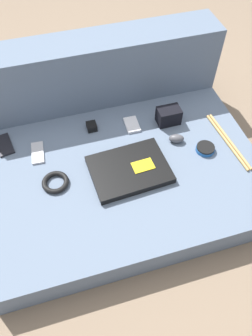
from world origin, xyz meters
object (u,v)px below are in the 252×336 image
Objects in this scene: phone_silver at (38,153)px; charger_brick at (92,126)px; laptop at (129,169)px; phone_black at (132,125)px; speaker_puck at (205,149)px; camera_pouch at (169,116)px; phone_small at (4,145)px; computer_mouse at (176,139)px.

charger_brick reaches higher than phone_silver.
laptop is 3.33× the size of phone_black.
phone_black is 0.19m from charger_brick.
speaker_puck reaches higher than phone_black.
speaker_puck is 0.66× the size of phone_silver.
speaker_puck is 0.75m from phone_silver.
phone_small is at bearing 175.10° from camera_pouch.
speaker_puck is (0.36, 0.02, -0.00)m from laptop.
camera_pouch reaches higher than speaker_puck.
speaker_puck reaches higher than phone_silver.
phone_silver is at bearing -177.90° from camera_pouch.
phone_small is 0.77m from camera_pouch.
charger_brick reaches higher than phone_black.
speaker_puck is 0.24m from camera_pouch.
phone_small is at bearing 178.84° from charger_brick.
computer_mouse reaches higher than speaker_puck.
laptop is at bearing -177.12° from speaker_puck.
speaker_puck is 0.91m from phone_small.
phone_silver is at bearing 165.08° from speaker_puck.
speaker_puck is 0.36m from phone_black.
speaker_puck is 1.64× the size of charger_brick.
computer_mouse is at bearing -41.37° from phone_black.
laptop is at bearing -107.60° from phone_black.
computer_mouse is 0.40m from charger_brick.
phone_small is at bearing 177.57° from phone_black.
phone_silver is 1.18× the size of camera_pouch.
computer_mouse is 0.14m from speaker_puck.
phone_black is 0.95× the size of camera_pouch.
speaker_puck is at bearing -0.52° from laptop.
phone_small is at bearing 161.94° from speaker_puck.
phone_black reaches higher than phone_small.
laptop is 0.59m from phone_small.
phone_silver is at bearing -171.75° from computer_mouse.
phone_black is 0.18m from camera_pouch.
camera_pouch is (0.63, 0.02, 0.04)m from phone_silver.
camera_pouch is (-0.10, 0.22, 0.03)m from speaker_puck.
camera_pouch is (0.26, 0.23, 0.02)m from laptop.
phone_silver and phone_small have the same top height.
laptop is 0.42m from phone_silver.
camera_pouch is (0.77, -0.07, 0.04)m from phone_small.
laptop is 4.04× the size of speaker_puck.
phone_small is (-0.86, 0.28, -0.01)m from speaker_puck.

